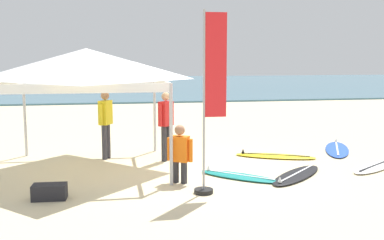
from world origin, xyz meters
TOP-DOWN VIEW (x-y plane):
  - ground_plane at (0.00, 0.00)m, footprint 80.00×80.00m
  - sea at (0.00, 33.56)m, footprint 80.00×36.00m
  - canopy_tent at (-2.32, 0.79)m, footprint 3.48×3.48m
  - surfboard_teal at (0.86, -0.61)m, footprint 1.72×1.60m
  - surfboard_white at (4.19, -0.37)m, footprint 1.79×1.43m
  - surfboard_black at (2.10, -0.74)m, footprint 1.88×1.83m
  - surfboard_blue at (4.33, 1.66)m, footprint 1.56×2.31m
  - surfboard_yellow at (2.32, 1.14)m, footprint 2.08×1.33m
  - person_yellow at (-1.94, 1.76)m, footprint 0.36×0.50m
  - person_red at (-0.47, 1.28)m, footprint 0.41×0.43m
  - person_orange at (-0.44, -0.77)m, footprint 0.49×0.37m
  - banner_flag at (0.00, -1.55)m, footprint 0.60×0.36m
  - gear_bag_near_tent at (-2.92, -1.42)m, footprint 0.62×0.35m

SIDE VIEW (x-z plane):
  - ground_plane at x=0.00m, z-range 0.00..0.00m
  - surfboard_blue at x=4.33m, z-range -0.06..0.13m
  - surfboard_black at x=2.10m, z-range -0.06..0.13m
  - surfboard_yellow at x=2.32m, z-range -0.06..0.13m
  - surfboard_teal at x=0.86m, z-range -0.06..0.13m
  - surfboard_white at x=4.19m, z-range -0.06..0.13m
  - sea at x=0.00m, z-range 0.00..0.10m
  - gear_bag_near_tent at x=-2.92m, z-range 0.00..0.28m
  - person_orange at x=-0.44m, z-range 0.06..1.26m
  - person_yellow at x=-1.94m, z-range 0.13..1.84m
  - person_red at x=-0.47m, z-range 0.13..1.84m
  - banner_flag at x=0.00m, z-range -0.13..3.27m
  - canopy_tent at x=-2.32m, z-range 1.01..3.76m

